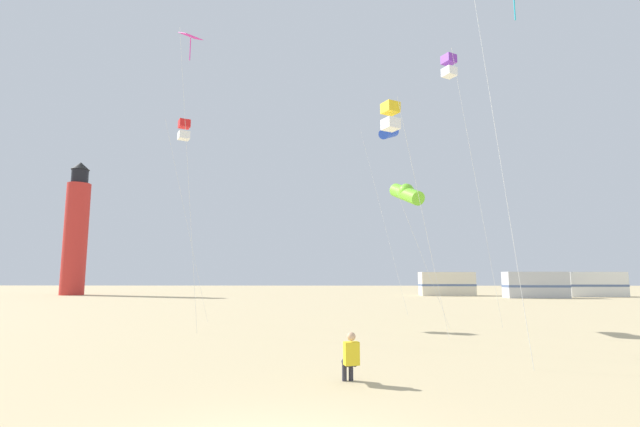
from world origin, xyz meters
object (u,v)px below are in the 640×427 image
object	(u,v)px
kite_box_violet	(449,67)
lighthouse_distant	(76,232)
kite_box_scarlet	(184,130)
rv_van_white	(594,284)
kite_diamond_cyan	(512,1)
rv_van_cream	(447,284)
kite_diamond_magenta	(190,50)
kite_box_gold	(391,117)
kite_tube_lime	(406,193)
rv_van_silver	(535,285)
kite_flyer_standing	(351,356)
kite_tube_blue	(389,132)

from	to	relation	value
kite_box_violet	lighthouse_distant	distance (m)	51.14
kite_box_scarlet	rv_van_white	bearing A→B (deg)	35.96
lighthouse_distant	kite_diamond_cyan	bearing A→B (deg)	-48.78
kite_diamond_cyan	rv_van_cream	size ratio (longest dim) A/B	1.82
rv_van_cream	kite_diamond_cyan	bearing A→B (deg)	-102.42
kite_diamond_magenta	kite_box_gold	size ratio (longest dim) A/B	1.45
kite_diamond_cyan	rv_van_white	world-z (taller)	kite_diamond_cyan
kite_diamond_magenta	kite_box_gold	bearing A→B (deg)	-11.93
kite_diamond_cyan	kite_tube_lime	bearing A→B (deg)	101.85
rv_van_silver	kite_diamond_cyan	bearing A→B (deg)	-112.22
kite_box_gold	rv_van_cream	distance (m)	40.06
kite_box_gold	kite_box_violet	xyz separation A→B (m)	(3.74, 4.43, 4.28)
kite_flyer_standing	kite_tube_blue	xyz separation A→B (m)	(3.74, 19.67, 11.67)
kite_tube_lime	rv_van_cream	xyz separation A→B (m)	(10.39, 33.15, -5.14)
kite_diamond_magenta	kite_tube_blue	bearing A→B (deg)	44.58
kite_box_gold	kite_box_scarlet	bearing A→B (deg)	147.38
kite_tube_lime	rv_van_cream	bearing A→B (deg)	72.59
kite_box_scarlet	rv_van_cream	bearing A→B (deg)	53.57
kite_box_gold	lighthouse_distant	xyz separation A→B (m)	(-34.29, 38.20, -1.12)
kite_box_scarlet	kite_box_gold	bearing A→B (deg)	-32.62
rv_van_silver	kite_box_violet	bearing A→B (deg)	-118.14
rv_van_cream	kite_diamond_magenta	bearing A→B (deg)	-121.30
lighthouse_distant	kite_diamond_magenta	bearing A→B (deg)	-55.18
kite_diamond_magenta	rv_van_silver	bearing A→B (deg)	46.17
kite_tube_lime	rv_van_white	distance (m)	41.02
kite_box_gold	kite_tube_lime	bearing A→B (deg)	73.05
kite_diamond_cyan	rv_van_silver	bearing A→B (deg)	65.62
kite_tube_blue	rv_van_cream	xyz separation A→B (m)	(10.08, 25.09, -10.90)
kite_flyer_standing	kite_diamond_magenta	size ratio (longest dim) A/B	0.08
lighthouse_distant	kite_box_violet	bearing A→B (deg)	-41.60
kite_box_violet	rv_van_white	distance (m)	40.90
kite_box_gold	kite_box_violet	distance (m)	7.21
kite_box_violet	rv_van_white	world-z (taller)	kite_box_violet
kite_diamond_cyan	rv_van_cream	world-z (taller)	kite_diamond_cyan
rv_van_silver	rv_van_white	bearing A→B (deg)	22.99
kite_box_violet	lighthouse_distant	size ratio (longest dim) A/B	0.82
rv_van_cream	kite_flyer_standing	bearing A→B (deg)	-108.21
lighthouse_distant	kite_box_scarlet	bearing A→B (deg)	-53.13
kite_tube_blue	kite_box_violet	distance (m)	8.35
kite_tube_blue	rv_van_white	size ratio (longest dim) A/B	2.00
kite_flyer_standing	kite_box_scarlet	size ratio (longest dim) A/B	0.10
rv_van_white	kite_diamond_cyan	bearing A→B (deg)	-120.67
kite_tube_lime	rv_van_silver	distance (m)	33.68
kite_diamond_magenta	kite_box_scarlet	xyz separation A→B (m)	(-1.80, 5.03, -2.24)
kite_box_scarlet	kite_flyer_standing	bearing A→B (deg)	-58.24
kite_flyer_standing	kite_box_gold	size ratio (longest dim) A/B	0.12
rv_van_cream	lighthouse_distant	bearing A→B (deg)	178.15
kite_tube_lime	rv_van_cream	distance (m)	35.11
kite_box_violet	rv_van_silver	xyz separation A→B (m)	(16.14, 27.62, -11.85)
lighthouse_distant	rv_van_white	size ratio (longest dim) A/B	2.59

